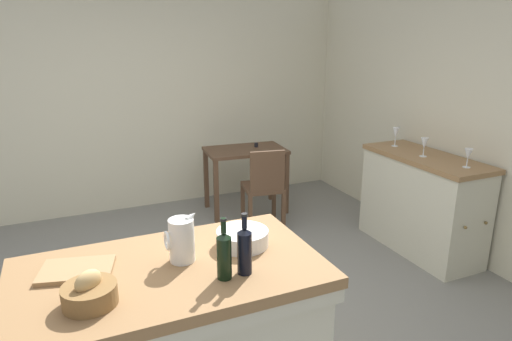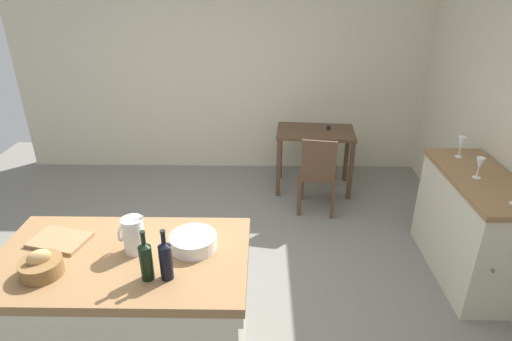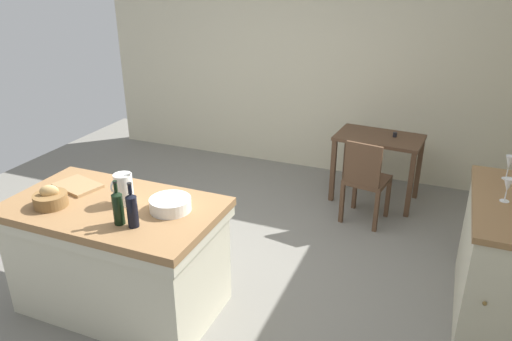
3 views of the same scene
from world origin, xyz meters
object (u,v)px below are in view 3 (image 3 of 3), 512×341
Objects in this scene: writing_desk at (378,147)px; wash_bowl at (170,204)px; cutting_board at (78,186)px; wine_glass_left at (508,186)px; wine_bottle_amber at (118,207)px; wine_bottle_dark at (132,209)px; side_cabinet at (500,259)px; pitcher at (124,189)px; island_table at (119,253)px; wine_glass_middle at (509,163)px; wooden_chair at (365,179)px; bread_basket at (50,199)px.

writing_desk is 2.73m from wash_bowl.
cutting_board is 3.12m from wine_glass_left.
wine_glass_left is at bearing 26.76° from wine_bottle_amber.
wine_bottle_dark reaches higher than cutting_board.
side_cabinet is 2.77m from pitcher.
cutting_board reaches higher than island_table.
wine_bottle_dark is 1.66× the size of wine_glass_middle.
wine_bottle_amber is at bearing -119.02° from wooden_chair.
bread_basket is 0.61m from wine_bottle_amber.
wine_bottle_amber reaches higher than pitcher.
cutting_board is at bearing -134.99° from wooden_chair.
pitcher is at bearing -159.45° from wine_glass_left.
wooden_chair is at bearing 62.10° from wash_bowl.
island_table is 8.90× the size of wine_glass_left.
wine_bottle_amber reaches higher than wine_glass_middle.
island_table is at bearing -159.09° from wine_glass_left.
side_cabinet is 6.61× the size of wine_glass_middle.
wash_bowl is 2.33m from wine_glass_left.
side_cabinet is 1.40× the size of wooden_chair.
wash_bowl is 0.31m from wine_bottle_dark.
cutting_board reaches higher than wooden_chair.
bread_basket is at bearing -158.78° from side_cabinet.
wash_bowl is 1.53× the size of wine_glass_middle.
writing_desk is 3.36m from bread_basket.
wine_bottle_dark is (-0.10, -0.29, 0.08)m from wash_bowl.
wine_glass_left reaches higher than side_cabinet.
wine_bottle_amber is at bearing -114.22° from writing_desk.
wine_bottle_amber is at bearing -42.67° from island_table.
wine_bottle_amber is at bearing -27.86° from cutting_board.
wine_bottle_amber reaches higher than wash_bowl.
pitcher is 1.57× the size of wine_glass_left.
writing_desk is 3.04× the size of wine_bottle_amber.
wine_glass_left is (2.49, 0.93, 0.06)m from pitcher.
pitcher is 0.35m from wine_bottle_dark.
wine_glass_middle is (0.03, 0.42, 0.01)m from wine_glass_left.
wine_glass_middle is (2.28, 1.60, 0.06)m from wine_bottle_dark.
island_table is 1.73× the size of wooden_chair.
wine_glass_middle is (1.13, -1.19, 0.44)m from writing_desk.
wooden_chair is 2.60m from wine_bottle_amber.
wine_glass_left reaches higher than island_table.
wine_glass_left is (2.25, 1.18, 0.05)m from wine_bottle_dark.
writing_desk is 2.75× the size of cutting_board.
wine_glass_left is at bearing 20.91° from island_table.
pitcher is at bearing -118.80° from writing_desk.
wine_bottle_amber reaches higher than side_cabinet.
bread_basket is 3.18m from wine_glass_left.
wooden_chair is 1.43m from wine_glass_middle.
wine_bottle_dark is 0.11m from wine_bottle_amber.
side_cabinet is 1.56m from wooden_chair.
writing_desk is 1.06× the size of wooden_chair.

